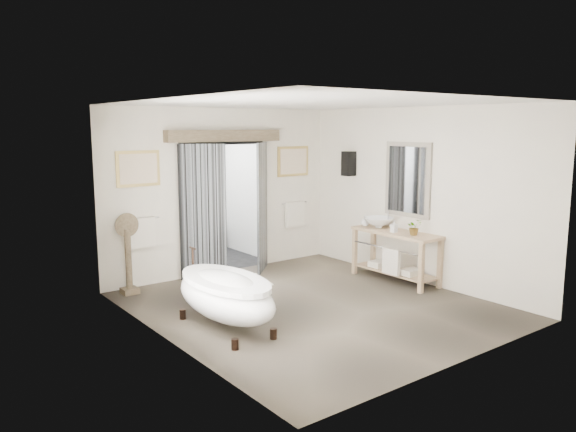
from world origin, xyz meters
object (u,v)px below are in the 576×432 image
object	(u,v)px
rug	(231,283)
clawfoot_tub	(225,295)
vanity	(395,252)
basin	(379,223)

from	to	relation	value
rug	clawfoot_tub	bearing A→B (deg)	-123.38
vanity	rug	distance (m)	2.79
vanity	basin	distance (m)	0.60
clawfoot_tub	rug	bearing A→B (deg)	56.62
clawfoot_tub	vanity	distance (m)	3.44
clawfoot_tub	rug	distance (m)	2.15
rug	basin	xyz separation A→B (m)	(2.30, -1.12, 0.93)
vanity	basin	bearing A→B (deg)	85.89
clawfoot_tub	rug	world-z (taller)	clawfoot_tub
clawfoot_tub	vanity	size ratio (longest dim) A/B	1.18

